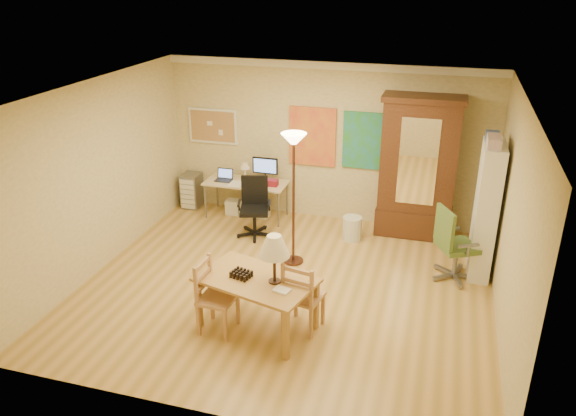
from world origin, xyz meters
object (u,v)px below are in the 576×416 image
(dining_table, at_px, (263,270))
(office_chair_black, at_px, (255,220))
(computer_desk, at_px, (248,195))
(armoire, at_px, (417,176))
(office_chair_green, at_px, (453,260))
(bookshelf, at_px, (486,211))

(dining_table, height_order, office_chair_black, dining_table)
(dining_table, bearing_deg, computer_desk, 112.77)
(dining_table, xyz_separation_m, computer_desk, (-1.32, 3.14, -0.42))
(dining_table, relative_size, computer_desk, 1.08)
(armoire, bearing_deg, dining_table, -115.30)
(office_chair_green, relative_size, bookshelf, 0.56)
(dining_table, distance_m, armoire, 3.58)
(office_chair_green, distance_m, bookshelf, 0.81)
(dining_table, distance_m, office_chair_black, 2.68)
(bookshelf, bearing_deg, office_chair_green, -140.29)
(computer_desk, distance_m, bookshelf, 4.01)
(computer_desk, relative_size, armoire, 0.62)
(office_chair_black, bearing_deg, office_chair_green, -10.05)
(office_chair_green, bearing_deg, bookshelf, 39.71)
(office_chair_green, height_order, bookshelf, bookshelf)
(office_chair_black, height_order, bookshelf, bookshelf)
(armoire, bearing_deg, office_chair_black, -162.48)
(dining_table, height_order, office_chair_green, dining_table)
(office_chair_green, distance_m, armoire, 1.65)
(dining_table, bearing_deg, office_chair_black, 111.49)
(dining_table, relative_size, bookshelf, 0.80)
(office_chair_black, xyz_separation_m, office_chair_green, (3.14, -0.56, 0.03))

